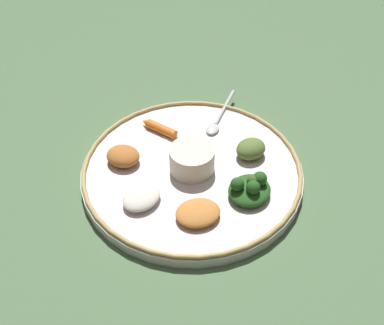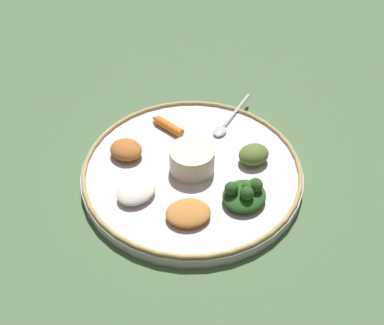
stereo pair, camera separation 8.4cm
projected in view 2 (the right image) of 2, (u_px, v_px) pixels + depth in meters
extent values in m
plane|color=#4C6B47|center=(192.00, 176.00, 0.87)|extent=(2.40, 2.40, 0.00)
cylinder|color=silver|center=(192.00, 172.00, 0.86)|extent=(0.40, 0.40, 0.02)
torus|color=tan|center=(192.00, 167.00, 0.85)|extent=(0.40, 0.40, 0.01)
cylinder|color=beige|center=(192.00, 159.00, 0.84)|extent=(0.08, 0.08, 0.05)
cylinder|color=brown|center=(192.00, 151.00, 0.82)|extent=(0.07, 0.07, 0.01)
ellipsoid|color=silver|center=(220.00, 131.00, 0.92)|extent=(0.03, 0.04, 0.01)
cylinder|color=silver|center=(237.00, 110.00, 0.97)|extent=(0.03, 0.12, 0.01)
ellipsoid|color=#23511E|center=(244.00, 196.00, 0.79)|extent=(0.08, 0.09, 0.02)
sphere|color=#23511E|center=(231.00, 189.00, 0.78)|extent=(0.02, 0.02, 0.02)
sphere|color=#385623|center=(247.00, 188.00, 0.78)|extent=(0.02, 0.02, 0.02)
sphere|color=#23511E|center=(247.00, 193.00, 0.77)|extent=(0.02, 0.02, 0.02)
sphere|color=#23511E|center=(255.00, 185.00, 0.78)|extent=(0.02, 0.02, 0.02)
cylinder|color=orange|center=(169.00, 127.00, 0.92)|extent=(0.07, 0.02, 0.02)
cone|color=orange|center=(155.00, 118.00, 0.94)|extent=(0.02, 0.02, 0.02)
ellipsoid|color=#B2662D|center=(126.00, 150.00, 0.87)|extent=(0.07, 0.06, 0.03)
ellipsoid|color=#567033|center=(254.00, 154.00, 0.86)|extent=(0.07, 0.07, 0.03)
ellipsoid|color=silver|center=(136.00, 192.00, 0.80)|extent=(0.07, 0.08, 0.02)
ellipsoid|color=#C67A38|center=(188.00, 213.00, 0.76)|extent=(0.10, 0.10, 0.02)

